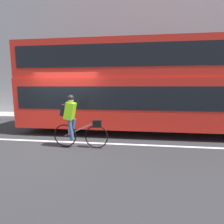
# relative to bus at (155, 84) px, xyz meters

# --- Properties ---
(ground_plane) EXTENTS (80.00, 80.00, 0.00)m
(ground_plane) POSITION_rel_bus_xyz_m (-3.46, -1.70, -2.08)
(ground_plane) COLOR #2D2D30
(road_center_line) EXTENTS (50.00, 0.14, 0.01)m
(road_center_line) POSITION_rel_bus_xyz_m (-3.46, -1.77, -2.08)
(road_center_line) COLOR silver
(road_center_line) RESTS_ON ground_plane
(sidewalk_curb) EXTENTS (60.00, 1.75, 0.14)m
(sidewalk_curb) POSITION_rel_bus_xyz_m (-3.46, 3.16, -2.01)
(sidewalk_curb) COLOR #A8A399
(sidewalk_curb) RESTS_ON ground_plane
(building_facade) EXTENTS (60.00, 0.30, 8.92)m
(building_facade) POSITION_rel_bus_xyz_m (-3.46, 4.18, 2.38)
(building_facade) COLOR #9E9EA3
(building_facade) RESTS_ON ground_plane
(bus) EXTENTS (11.20, 2.46, 3.72)m
(bus) POSITION_rel_bus_xyz_m (0.00, 0.00, 0.00)
(bus) COLOR black
(bus) RESTS_ON ground_plane
(cyclist_on_bike) EXTENTS (1.79, 0.32, 1.71)m
(cyclist_on_bike) POSITION_rel_bus_xyz_m (-2.74, -2.26, -1.17)
(cyclist_on_bike) COLOR black
(cyclist_on_bike) RESTS_ON ground_plane
(street_sign_post) EXTENTS (0.36, 0.09, 2.67)m
(street_sign_post) POSITION_rel_bus_xyz_m (0.47, 3.06, -0.46)
(street_sign_post) COLOR #59595B
(street_sign_post) RESTS_ON sidewalk_curb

